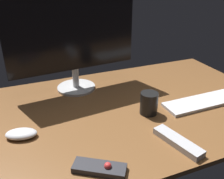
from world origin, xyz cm
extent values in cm
cube|color=brown|center=(0.00, 0.00, 1.00)|extent=(140.00, 84.00, 2.00)
cylinder|color=silver|center=(-15.08, 26.88, 2.59)|extent=(19.20, 19.20, 1.18)
cylinder|color=silver|center=(-15.08, 26.88, 8.08)|extent=(3.18, 3.18, 9.79)
cube|color=black|center=(-15.08, 26.88, 31.84)|extent=(62.64, 7.59, 37.73)
cube|color=silver|center=(35.14, -10.04, 2.70)|extent=(38.91, 11.50, 1.40)
ellipsoid|color=silver|center=(-44.33, -5.27, 3.51)|extent=(12.94, 9.86, 3.01)
cube|color=#2D2D33|center=(-23.51, -31.93, 2.97)|extent=(16.87, 13.81, 1.94)
sphere|color=red|center=(-21.31, -33.38, 4.35)|extent=(2.31, 2.31, 2.31)
cube|color=#B7B7BC|center=(6.26, -30.46, 3.19)|extent=(9.44, 20.29, 2.38)
cylinder|color=black|center=(7.21, -8.06, 6.77)|extent=(7.50, 7.50, 9.54)
camera|label=1|loc=(-42.01, -87.42, 58.81)|focal=40.35mm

